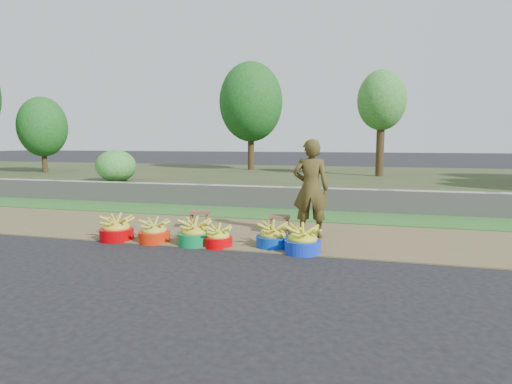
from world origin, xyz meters
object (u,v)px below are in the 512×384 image
(stool_right, at_px, (280,219))
(basin_d, at_px, (218,237))
(basin_a, at_px, (117,229))
(stool_left, at_px, (200,215))
(basin_e, at_px, (273,237))
(vendor_woman, at_px, (311,188))
(basin_b, at_px, (154,232))
(basin_c, at_px, (195,233))
(basin_f, at_px, (303,241))

(stool_right, bearing_deg, basin_d, -122.42)
(basin_a, relative_size, stool_left, 1.24)
(basin_a, bearing_deg, basin_e, 4.33)
(basin_e, bearing_deg, vendor_woman, 60.50)
(basin_b, xyz_separation_m, basin_e, (1.96, 0.16, 0.00))
(stool_left, distance_m, vendor_woman, 2.18)
(basin_a, xyz_separation_m, basin_c, (1.39, 0.05, -0.00))
(basin_a, xyz_separation_m, basin_d, (1.80, 0.02, -0.04))
(basin_c, relative_size, stool_left, 1.23)
(basin_a, distance_m, stool_left, 1.55)
(basin_b, distance_m, basin_c, 0.71)
(basin_e, distance_m, basin_f, 0.54)
(basin_e, distance_m, stool_left, 1.90)
(basin_c, height_order, vendor_woman, vendor_woman)
(basin_c, height_order, basin_d, basin_c)
(basin_e, bearing_deg, basin_f, -21.49)
(basin_c, bearing_deg, basin_b, -178.95)
(basin_b, bearing_deg, basin_f, -0.85)
(basin_b, distance_m, stool_left, 1.18)
(basin_a, distance_m, stool_right, 2.80)
(basin_d, xyz_separation_m, basin_e, (0.84, 0.18, 0.02))
(basin_a, bearing_deg, basin_b, 3.33)
(basin_d, bearing_deg, basin_a, -179.25)
(basin_b, bearing_deg, basin_d, -0.81)
(vendor_woman, bearing_deg, stool_left, -7.61)
(basin_e, relative_size, vendor_woman, 0.31)
(basin_c, xyz_separation_m, stool_right, (1.15, 1.13, 0.09))
(basin_b, relative_size, basin_c, 0.92)
(basin_c, distance_m, stool_right, 1.61)
(basin_a, bearing_deg, basin_c, 2.17)
(basin_b, xyz_separation_m, basin_f, (2.46, -0.04, 0.01))
(basin_a, distance_m, vendor_woman, 3.34)
(basin_a, height_order, vendor_woman, vendor_woman)
(basin_d, bearing_deg, stool_right, 57.58)
(basin_f, height_order, vendor_woman, vendor_woman)
(basin_e, distance_m, stool_right, 0.99)
(basin_a, relative_size, vendor_woman, 0.33)
(basin_c, relative_size, vendor_woman, 0.33)
(stool_right, xyz_separation_m, vendor_woman, (0.57, -0.16, 0.59))
(basin_c, bearing_deg, basin_f, -1.62)
(basin_f, height_order, stool_right, basin_f)
(basin_b, height_order, basin_d, basin_b)
(stool_left, bearing_deg, basin_a, -130.62)
(stool_left, bearing_deg, basin_d, -55.36)
(basin_d, distance_m, basin_f, 1.34)
(basin_a, xyz_separation_m, stool_right, (2.54, 1.18, 0.08))
(basin_a, height_order, basin_e, basin_a)
(basin_b, relative_size, vendor_woman, 0.30)
(basin_c, relative_size, basin_e, 1.06)
(basin_a, height_order, basin_c, basin_a)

